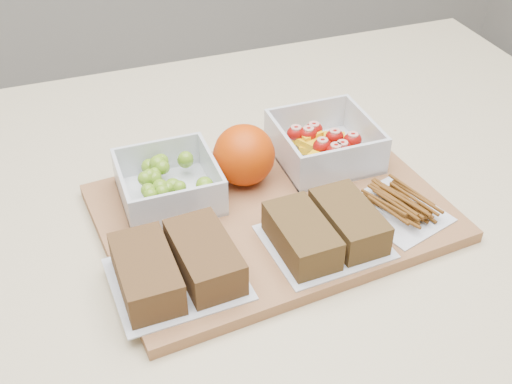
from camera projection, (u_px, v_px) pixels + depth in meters
cutting_board at (272, 213)px, 0.81m from camera, size 0.45×0.34×0.02m
grape_container at (169, 183)px, 0.81m from camera, size 0.12×0.12×0.05m
fruit_container at (324, 145)px, 0.88m from camera, size 0.13×0.13×0.05m
orange at (244, 155)px, 0.83m from camera, size 0.08×0.08×0.08m
sandwich_bag_left at (176, 266)px, 0.69m from camera, size 0.15×0.13×0.04m
sandwich_bag_center at (325, 229)px, 0.74m from camera, size 0.14×0.13×0.04m
pretzel_bag at (398, 204)px, 0.79m from camera, size 0.12×0.14×0.03m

